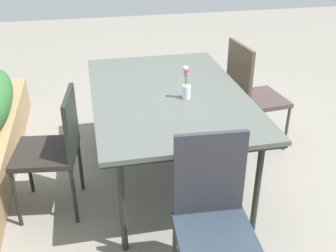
% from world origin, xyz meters
% --- Properties ---
extents(ground_plane, '(12.00, 12.00, 0.00)m').
position_xyz_m(ground_plane, '(0.00, 0.00, 0.00)').
color(ground_plane, gray).
extents(dining_table, '(1.76, 1.15, 0.78)m').
position_xyz_m(dining_table, '(0.06, 0.04, 0.73)').
color(dining_table, '#4C514C').
rests_on(dining_table, ground).
extents(chair_near_right, '(0.51, 0.51, 1.00)m').
position_xyz_m(chair_near_right, '(0.44, -0.81, 0.55)').
color(chair_near_right, '#463737').
rests_on(chair_near_right, ground).
extents(chair_end_left, '(0.44, 0.44, 0.99)m').
position_xyz_m(chair_end_left, '(-1.10, 0.03, 0.56)').
color(chair_end_left, '#293541').
rests_on(chair_end_left, ground).
extents(chair_far_side, '(0.49, 0.49, 0.92)m').
position_xyz_m(chair_far_side, '(-0.15, 0.90, 0.54)').
color(chair_far_side, black).
rests_on(chair_far_side, ground).
extents(flower_vase, '(0.06, 0.07, 0.26)m').
position_xyz_m(flower_vase, '(-0.08, -0.07, 0.88)').
color(flower_vase, silver).
rests_on(flower_vase, dining_table).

